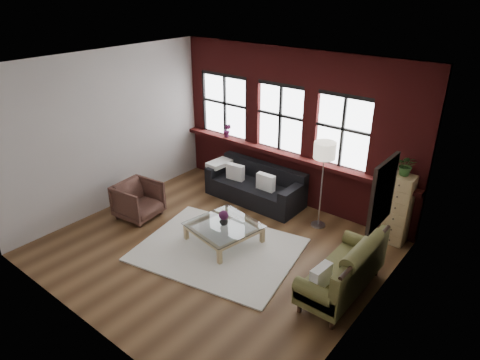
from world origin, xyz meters
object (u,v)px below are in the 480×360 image
Objects in this scene: coffee_table at (224,233)px; vase at (224,221)px; floor_lamp at (322,182)px; dark_sofa at (255,184)px; drawer_chest at (399,209)px; vintage_settee at (343,267)px; armchair at (138,200)px.

coffee_table is 0.26m from vase.
floor_lamp is at bearing 56.01° from coffee_table.
vase is (0.00, 0.00, 0.26)m from coffee_table.
dark_sofa is at bearing 108.18° from coffee_table.
floor_lamp is (-1.34, -0.41, 0.28)m from drawer_chest.
vintage_settee is 2.19× the size of armchair.
drawer_chest reaches higher than armchair.
vase is 1.97m from floor_lamp.
drawer_chest is at bearing 17.16° from floor_lamp.
dark_sofa is 3.25m from vintage_settee.
vase is at bearing -123.99° from floor_lamp.
vintage_settee is 1.33× the size of drawer_chest.
vintage_settee is 2.31m from coffee_table.
vase is (1.93, 0.37, 0.08)m from armchair.
armchair is at bearing -124.58° from dark_sofa.
armchair is 1.97m from coffee_table.
armchair is 1.97m from vase.
armchair is 0.61× the size of drawer_chest.
dark_sofa reaches higher than vase.
drawer_chest is (0.11, 1.94, 0.19)m from vintage_settee.
vintage_settee is at bearing 1.34° from vase.
floor_lamp reaches higher than vase.
drawer_chest is 1.43m from floor_lamp.
dark_sofa is at bearing 108.18° from vase.
vase is (-2.30, -0.05, -0.03)m from vintage_settee.
vintage_settee is at bearing -90.42° from armchair.
dark_sofa is 1.21× the size of vintage_settee.
armchair is at bearing -151.41° from drawer_chest.
floor_lamp reaches higher than armchair.
dark_sofa is at bearing 150.69° from vintage_settee.
floor_lamp reaches higher than dark_sofa.
coffee_table is at bearing -71.82° from dark_sofa.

